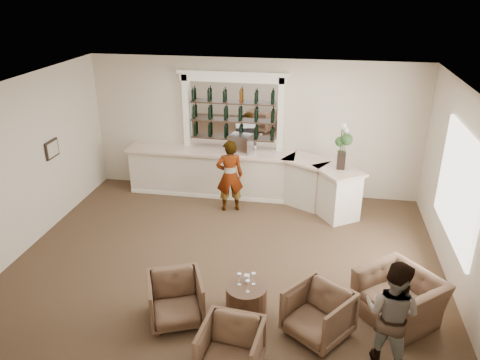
# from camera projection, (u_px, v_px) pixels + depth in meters

# --- Properties ---
(ground) EXTENTS (8.00, 8.00, 0.00)m
(ground) POSITION_uv_depth(u_px,v_px,m) (225.00, 265.00, 8.79)
(ground) COLOR brown
(ground) RESTS_ON ground
(room_shell) EXTENTS (8.04, 7.02, 3.32)m
(room_shell) POSITION_uv_depth(u_px,v_px,m) (240.00, 135.00, 8.48)
(room_shell) COLOR beige
(room_shell) RESTS_ON ground
(bar_counter) EXTENTS (5.72, 1.80, 1.14)m
(bar_counter) POSITION_uv_depth(u_px,v_px,m) (244.00, 176.00, 11.30)
(bar_counter) COLOR #F0E1D1
(bar_counter) RESTS_ON ground
(back_bar_alcove) EXTENTS (2.64, 0.25, 3.00)m
(back_bar_alcove) POSITION_uv_depth(u_px,v_px,m) (233.00, 112.00, 11.15)
(back_bar_alcove) COLOR white
(back_bar_alcove) RESTS_ON ground
(cocktail_table) EXTENTS (0.66, 0.66, 0.50)m
(cocktail_table) POSITION_uv_depth(u_px,v_px,m) (246.00, 300.00, 7.45)
(cocktail_table) COLOR #533324
(cocktail_table) RESTS_ON ground
(sommelier) EXTENTS (0.71, 0.57, 1.69)m
(sommelier) POSITION_uv_depth(u_px,v_px,m) (230.00, 176.00, 10.60)
(sommelier) COLOR gray
(sommelier) RESTS_ON ground
(guest) EXTENTS (0.98, 0.91, 1.61)m
(guest) POSITION_uv_depth(u_px,v_px,m) (392.00, 314.00, 6.28)
(guest) COLOR gray
(guest) RESTS_ON ground
(armchair_left) EXTENTS (1.08, 1.10, 0.77)m
(armchair_left) POSITION_uv_depth(u_px,v_px,m) (176.00, 299.00, 7.24)
(armchair_left) COLOR brown
(armchair_left) RESTS_ON ground
(armchair_center) EXTENTS (0.87, 0.90, 0.75)m
(armchair_center) POSITION_uv_depth(u_px,v_px,m) (231.00, 349.00, 6.27)
(armchair_center) COLOR brown
(armchair_center) RESTS_ON ground
(armchair_right) EXTENTS (1.18, 1.19, 0.78)m
(armchair_right) POSITION_uv_depth(u_px,v_px,m) (318.00, 313.00, 6.92)
(armchair_right) COLOR brown
(armchair_right) RESTS_ON ground
(armchair_far) EXTENTS (1.54, 1.55, 0.76)m
(armchair_far) POSITION_uv_depth(u_px,v_px,m) (399.00, 297.00, 7.30)
(armchair_far) COLOR brown
(armchair_far) RESTS_ON ground
(espresso_machine) EXTENTS (0.58, 0.52, 0.44)m
(espresso_machine) POSITION_uv_depth(u_px,v_px,m) (241.00, 144.00, 11.09)
(espresso_machine) COLOR #ACACB0
(espresso_machine) RESTS_ON bar_counter
(flower_vase) EXTENTS (0.27, 0.27, 1.03)m
(flower_vase) POSITION_uv_depth(u_px,v_px,m) (343.00, 143.00, 9.99)
(flower_vase) COLOR black
(flower_vase) RESTS_ON bar_counter
(wine_glass_bar_left) EXTENTS (0.07, 0.07, 0.21)m
(wine_glass_bar_left) POSITION_uv_depth(u_px,v_px,m) (255.00, 151.00, 10.97)
(wine_glass_bar_left) COLOR white
(wine_glass_bar_left) RESTS_ON bar_counter
(wine_glass_bar_right) EXTENTS (0.07, 0.07, 0.21)m
(wine_glass_bar_right) POSITION_uv_depth(u_px,v_px,m) (283.00, 152.00, 10.86)
(wine_glass_bar_right) COLOR white
(wine_glass_bar_right) RESTS_ON bar_counter
(wine_glass_tbl_a) EXTENTS (0.07, 0.07, 0.21)m
(wine_glass_tbl_a) POSITION_uv_depth(u_px,v_px,m) (239.00, 279.00, 7.35)
(wine_glass_tbl_a) COLOR white
(wine_glass_tbl_a) RESTS_ON cocktail_table
(wine_glass_tbl_b) EXTENTS (0.07, 0.07, 0.21)m
(wine_glass_tbl_b) POSITION_uv_depth(u_px,v_px,m) (254.00, 279.00, 7.36)
(wine_glass_tbl_b) COLOR white
(wine_glass_tbl_b) RESTS_ON cocktail_table
(wine_glass_tbl_c) EXTENTS (0.07, 0.07, 0.21)m
(wine_glass_tbl_c) POSITION_uv_depth(u_px,v_px,m) (248.00, 286.00, 7.18)
(wine_glass_tbl_c) COLOR white
(wine_glass_tbl_c) RESTS_ON cocktail_table
(napkin_holder) EXTENTS (0.08, 0.08, 0.12)m
(napkin_holder) POSITION_uv_depth(u_px,v_px,m) (247.00, 278.00, 7.45)
(napkin_holder) COLOR white
(napkin_holder) RESTS_ON cocktail_table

